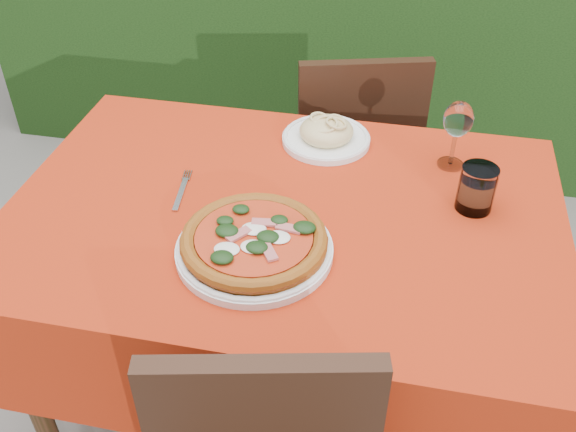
% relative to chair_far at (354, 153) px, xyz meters
% --- Properties ---
extents(ground, '(60.00, 60.00, 0.00)m').
position_rel_chair_far_xyz_m(ground, '(-0.09, -0.67, -0.49)').
color(ground, slate).
rests_on(ground, ground).
extents(dining_table, '(1.26, 0.86, 0.75)m').
position_rel_chair_far_xyz_m(dining_table, '(-0.09, -0.67, 0.10)').
color(dining_table, '#432615').
rests_on(dining_table, ground).
extents(chair_far, '(0.48, 0.48, 0.86)m').
position_rel_chair_far_xyz_m(chair_far, '(0.00, 0.00, 0.00)').
color(chair_far, black).
rests_on(chair_far, ground).
extents(pizza_plate, '(0.37, 0.37, 0.06)m').
position_rel_chair_far_xyz_m(pizza_plate, '(-0.12, -0.83, 0.28)').
color(pizza_plate, white).
rests_on(pizza_plate, dining_table).
extents(pasta_plate, '(0.23, 0.23, 0.07)m').
position_rel_chair_far_xyz_m(pasta_plate, '(-0.04, -0.36, 0.28)').
color(pasta_plate, white).
rests_on(pasta_plate, dining_table).
extents(water_glass, '(0.08, 0.08, 0.11)m').
position_rel_chair_far_xyz_m(water_glass, '(0.33, -0.58, 0.30)').
color(water_glass, white).
rests_on(water_glass, dining_table).
extents(wine_glass, '(0.07, 0.07, 0.18)m').
position_rel_chair_far_xyz_m(wine_glass, '(0.28, -0.41, 0.38)').
color(wine_glass, white).
rests_on(wine_glass, dining_table).
extents(fork, '(0.04, 0.18, 0.00)m').
position_rel_chair_far_xyz_m(fork, '(-0.34, -0.66, 0.26)').
color(fork, '#AFAFB6').
rests_on(fork, dining_table).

